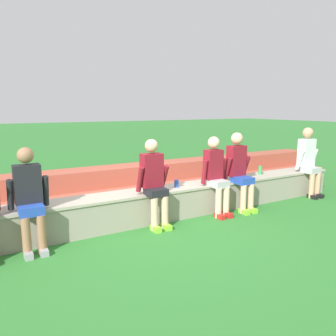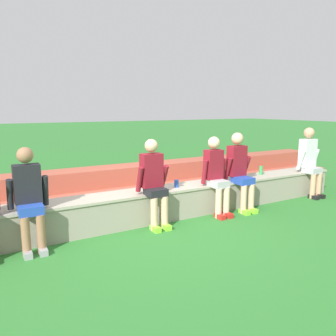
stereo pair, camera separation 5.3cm
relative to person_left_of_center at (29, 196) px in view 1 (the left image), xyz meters
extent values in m
plane|color=#2D752D|center=(1.96, 0.00, -0.74)|extent=(80.00, 80.00, 0.00)
cube|color=gray|center=(1.96, 0.26, -0.48)|extent=(8.34, 0.52, 0.52)
cube|color=#ABA28E|center=(1.96, 0.26, -0.23)|extent=(8.38, 0.56, 0.04)
cube|color=#AC5641|center=(1.96, 1.07, -0.56)|extent=(10.46, 0.58, 0.36)
cube|color=#A64F3B|center=(1.96, 1.65, -0.38)|extent=(10.46, 0.58, 0.72)
cylinder|color=#996B4C|center=(-0.09, -0.19, -0.48)|extent=(0.11, 0.11, 0.52)
cylinder|color=#996B4C|center=(0.09, -0.19, -0.48)|extent=(0.11, 0.11, 0.52)
cube|color=#99999E|center=(-0.09, -0.23, -0.70)|extent=(0.10, 0.22, 0.08)
cube|color=#99999E|center=(0.09, -0.23, -0.70)|extent=(0.10, 0.22, 0.08)
cube|color=#2347B2|center=(0.00, -0.07, -0.16)|extent=(0.31, 0.31, 0.12)
cube|color=black|center=(0.00, 0.08, 0.15)|extent=(0.34, 0.20, 0.52)
sphere|color=#996B4C|center=(0.00, 0.08, 0.53)|extent=(0.21, 0.21, 0.21)
cylinder|color=black|center=(-0.22, 0.06, 0.03)|extent=(0.08, 0.18, 0.43)
cylinder|color=black|center=(0.22, 0.06, 0.03)|extent=(0.08, 0.15, 0.43)
cylinder|color=#DBAD89|center=(1.75, -0.19, -0.48)|extent=(0.11, 0.11, 0.52)
cylinder|color=#DBAD89|center=(1.93, -0.19, -0.48)|extent=(0.11, 0.11, 0.52)
cube|color=#8CD833|center=(1.75, -0.23, -0.70)|extent=(0.10, 0.22, 0.08)
cube|color=#8CD833|center=(1.93, -0.23, -0.70)|extent=(0.10, 0.22, 0.08)
cube|color=black|center=(1.84, -0.07, -0.16)|extent=(0.30, 0.30, 0.12)
cube|color=maroon|center=(1.84, 0.07, 0.16)|extent=(0.34, 0.20, 0.54)
sphere|color=#DBAD89|center=(1.84, 0.07, 0.55)|extent=(0.21, 0.21, 0.21)
cylinder|color=maroon|center=(1.62, 0.05, 0.04)|extent=(0.08, 0.21, 0.42)
cylinder|color=maroon|center=(2.06, 0.05, 0.04)|extent=(0.08, 0.25, 0.42)
cylinder|color=beige|center=(2.99, -0.21, -0.48)|extent=(0.11, 0.11, 0.52)
cylinder|color=beige|center=(3.16, -0.21, -0.48)|extent=(0.11, 0.11, 0.52)
cube|color=red|center=(2.99, -0.25, -0.70)|extent=(0.10, 0.22, 0.08)
cube|color=red|center=(3.16, -0.25, -0.70)|extent=(0.10, 0.22, 0.08)
cube|color=#B2B2B7|center=(3.07, -0.08, -0.16)|extent=(0.28, 0.32, 0.12)
cube|color=maroon|center=(3.07, 0.07, 0.15)|extent=(0.31, 0.20, 0.52)
sphere|color=beige|center=(3.07, 0.07, 0.54)|extent=(0.21, 0.21, 0.21)
cylinder|color=maroon|center=(2.87, 0.05, 0.03)|extent=(0.08, 0.14, 0.43)
cylinder|color=maroon|center=(3.28, 0.05, 0.03)|extent=(0.08, 0.15, 0.43)
cylinder|color=#DBAD89|center=(3.53, -0.23, -0.48)|extent=(0.11, 0.11, 0.52)
cylinder|color=#DBAD89|center=(3.72, -0.23, -0.48)|extent=(0.11, 0.11, 0.52)
cube|color=#8CD833|center=(3.53, -0.27, -0.70)|extent=(0.10, 0.22, 0.08)
cube|color=#8CD833|center=(3.72, -0.27, -0.70)|extent=(0.10, 0.22, 0.08)
cube|color=#2347B2|center=(3.62, -0.09, -0.16)|extent=(0.30, 0.34, 0.12)
cube|color=maroon|center=(3.62, 0.09, 0.17)|extent=(0.33, 0.20, 0.56)
sphere|color=#DBAD89|center=(3.62, 0.09, 0.58)|extent=(0.22, 0.22, 0.22)
cylinder|color=maroon|center=(3.41, 0.07, 0.04)|extent=(0.08, 0.20, 0.42)
cylinder|color=maroon|center=(3.84, 0.07, 0.04)|extent=(0.08, 0.22, 0.42)
cylinder|color=tan|center=(5.49, -0.18, -0.48)|extent=(0.11, 0.11, 0.52)
cylinder|color=tan|center=(5.68, -0.18, -0.48)|extent=(0.11, 0.11, 0.52)
cube|color=black|center=(5.49, -0.22, -0.70)|extent=(0.10, 0.22, 0.08)
cube|color=black|center=(5.68, -0.22, -0.70)|extent=(0.10, 0.22, 0.08)
cube|color=#B2B2B7|center=(5.58, -0.06, -0.16)|extent=(0.31, 0.29, 0.12)
cube|color=white|center=(5.58, 0.08, 0.19)|extent=(0.35, 0.20, 0.60)
sphere|color=tan|center=(5.58, 0.08, 0.62)|extent=(0.22, 0.22, 0.22)
cylinder|color=white|center=(5.36, 0.06, 0.05)|extent=(0.08, 0.20, 0.42)
cylinder|color=white|center=(5.81, 0.06, 0.05)|extent=(0.08, 0.19, 0.43)
cylinder|color=green|center=(4.48, 0.31, -0.12)|extent=(0.07, 0.07, 0.19)
cylinder|color=red|center=(4.48, 0.31, -0.02)|extent=(0.04, 0.04, 0.02)
cylinder|color=blue|center=(3.93, 0.24, -0.16)|extent=(0.08, 0.08, 0.12)
cylinder|color=blue|center=(2.40, 0.23, -0.15)|extent=(0.08, 0.08, 0.13)
camera|label=1|loc=(-0.56, -4.58, 1.14)|focal=35.80mm
camera|label=2|loc=(-0.52, -4.61, 1.14)|focal=35.80mm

